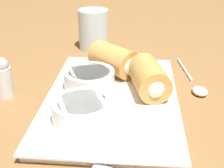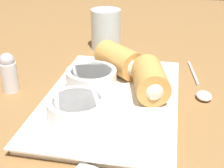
{
  "view_description": "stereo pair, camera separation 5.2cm",
  "coord_description": "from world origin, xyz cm",
  "px_view_note": "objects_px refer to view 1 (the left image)",
  "views": [
    {
      "loc": [
        -48.68,
        -1.82,
        29.48
      ],
      "look_at": [
        -1.9,
        2.2,
        5.73
      ],
      "focal_mm": 50.0,
      "sensor_mm": 36.0,
      "label": 1
    },
    {
      "loc": [
        -47.95,
        -6.95,
        29.48
      ],
      "look_at": [
        -1.9,
        2.2,
        5.73
      ],
      "focal_mm": 50.0,
      "sensor_mm": 36.0,
      "label": 2
    }
  ],
  "objects_px": {
    "salt_shaker": "(3,77)",
    "drinking_glass": "(93,30)",
    "spoon": "(197,86)",
    "serving_plate": "(112,99)",
    "dipping_bowl_near": "(89,79)",
    "dipping_bowl_far": "(82,110)"
  },
  "relations": [
    {
      "from": "salt_shaker",
      "to": "drinking_glass",
      "type": "bearing_deg",
      "value": -25.6
    },
    {
      "from": "spoon",
      "to": "salt_shaker",
      "type": "height_order",
      "value": "salt_shaker"
    },
    {
      "from": "serving_plate",
      "to": "salt_shaker",
      "type": "bearing_deg",
      "value": 87.36
    },
    {
      "from": "salt_shaker",
      "to": "dipping_bowl_near",
      "type": "bearing_deg",
      "value": -83.48
    },
    {
      "from": "dipping_bowl_near",
      "to": "dipping_bowl_far",
      "type": "bearing_deg",
      "value": -177.0
    },
    {
      "from": "drinking_glass",
      "to": "salt_shaker",
      "type": "xyz_separation_m",
      "value": [
        -0.26,
        0.12,
        -0.01
      ]
    },
    {
      "from": "dipping_bowl_near",
      "to": "spoon",
      "type": "bearing_deg",
      "value": -78.39
    },
    {
      "from": "serving_plate",
      "to": "dipping_bowl_far",
      "type": "height_order",
      "value": "dipping_bowl_far"
    },
    {
      "from": "dipping_bowl_near",
      "to": "salt_shaker",
      "type": "relative_size",
      "value": 1.21
    },
    {
      "from": "spoon",
      "to": "drinking_glass",
      "type": "distance_m",
      "value": 0.3
    },
    {
      "from": "dipping_bowl_far",
      "to": "salt_shaker",
      "type": "distance_m",
      "value": 0.18
    },
    {
      "from": "spoon",
      "to": "salt_shaker",
      "type": "xyz_separation_m",
      "value": [
        -0.06,
        0.35,
        0.03
      ]
    },
    {
      "from": "dipping_bowl_far",
      "to": "spoon",
      "type": "bearing_deg",
      "value": -52.69
    },
    {
      "from": "spoon",
      "to": "drinking_glass",
      "type": "bearing_deg",
      "value": 47.84
    },
    {
      "from": "serving_plate",
      "to": "drinking_glass",
      "type": "height_order",
      "value": "drinking_glass"
    },
    {
      "from": "serving_plate",
      "to": "salt_shaker",
      "type": "distance_m",
      "value": 0.2
    },
    {
      "from": "dipping_bowl_far",
      "to": "salt_shaker",
      "type": "relative_size",
      "value": 1.21
    },
    {
      "from": "dipping_bowl_near",
      "to": "dipping_bowl_far",
      "type": "xyz_separation_m",
      "value": [
        -0.11,
        -0.01,
        0.0
      ]
    },
    {
      "from": "dipping_bowl_far",
      "to": "drinking_glass",
      "type": "height_order",
      "value": "drinking_glass"
    },
    {
      "from": "dipping_bowl_near",
      "to": "drinking_glass",
      "type": "relative_size",
      "value": 0.93
    },
    {
      "from": "dipping_bowl_near",
      "to": "dipping_bowl_far",
      "type": "distance_m",
      "value": 0.11
    },
    {
      "from": "serving_plate",
      "to": "dipping_bowl_far",
      "type": "distance_m",
      "value": 0.09
    }
  ]
}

